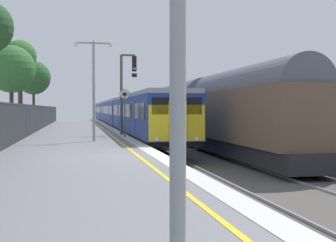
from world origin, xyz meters
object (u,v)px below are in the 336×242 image
platform_lamp_mid (94,82)px  commuter_train_at_platform (118,113)px  freight_train_adjacent_track (182,110)px  speed_limit_sign (125,107)px  background_tree_centre (33,78)px  background_tree_right (10,71)px  signal_gantry (125,85)px  background_tree_back (19,58)px

platform_lamp_mid → commuter_train_at_platform: bearing=82.3°
freight_train_adjacent_track → speed_limit_sign: size_ratio=15.11×
commuter_train_at_platform → background_tree_centre: bearing=170.4°
commuter_train_at_platform → background_tree_right: background_tree_right is taller
background_tree_centre → background_tree_right: size_ratio=1.05×
speed_limit_sign → background_tree_right: bearing=124.5°
signal_gantry → background_tree_right: size_ratio=0.77×
commuter_train_at_platform → signal_gantry: signal_gantry is taller
background_tree_centre → background_tree_right: background_tree_centre is taller
commuter_train_at_platform → signal_gantry: 22.18m
background_tree_centre → platform_lamp_mid: bearing=-78.9°
background_tree_centre → background_tree_back: (-0.45, -8.88, 1.28)m
speed_limit_sign → background_tree_centre: bearing=105.9°
commuter_train_at_platform → background_tree_centre: (-9.44, 1.60, 3.87)m
speed_limit_sign → platform_lamp_mid: 3.46m
speed_limit_sign → background_tree_back: 20.03m
commuter_train_at_platform → platform_lamp_mid: size_ratio=11.98×
commuter_train_at_platform → background_tree_back: bearing=-143.6°
commuter_train_at_platform → background_tree_back: background_tree_back is taller
freight_train_adjacent_track → speed_limit_sign: (-5.85, -10.05, 0.18)m
freight_train_adjacent_track → signal_gantry: (-5.49, -7.05, 1.64)m
background_tree_centre → background_tree_back: background_tree_back is taller
commuter_train_at_platform → speed_limit_sign: (-1.85, -25.04, 0.54)m
platform_lamp_mid → background_tree_right: (-6.09, 14.19, 1.65)m
signal_gantry → speed_limit_sign: bearing=-96.9°
background_tree_right → background_tree_back: 6.40m
background_tree_right → background_tree_back: background_tree_back is taller
background_tree_right → background_tree_back: (-0.07, 6.17, 1.66)m
commuter_train_at_platform → background_tree_right: 17.02m
signal_gantry → background_tree_back: (-8.41, 14.76, 3.15)m
signal_gantry → speed_limit_sign: (-0.36, -3.00, -1.46)m
background_tree_centre → freight_train_adjacent_track: bearing=-51.0°
commuter_train_at_platform → background_tree_centre: size_ratio=8.69×
speed_limit_sign → background_tree_centre: (-7.59, 26.64, 3.33)m
background_tree_right → background_tree_back: size_ratio=0.84×
signal_gantry → background_tree_centre: (-7.95, 23.64, 1.87)m
background_tree_back → background_tree_right: bearing=-89.3°
platform_lamp_mid → background_tree_centre: background_tree_centre is taller
freight_train_adjacent_track → platform_lamp_mid: size_ratio=8.26×
platform_lamp_mid → signal_gantry: bearing=68.2°
background_tree_centre → background_tree_back: bearing=-92.9°
background_tree_centre → background_tree_back: 8.99m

